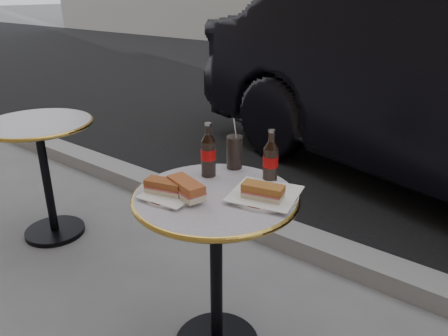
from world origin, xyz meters
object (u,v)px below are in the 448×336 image
Objects in this scene: plate_right at (265,196)px; cola_glass at (234,152)px; bistro_table at (216,276)px; cola_bottle_right at (271,157)px; plate_left at (171,195)px; cola_bottle_left at (208,150)px.

cola_glass is at bearing 148.41° from plate_right.
cola_glass is (-0.10, 0.25, 0.44)m from bistro_table.
cola_bottle_right is at bearing 64.38° from bistro_table.
cola_glass reaches higher than plate_left.
bistro_table is 0.41m from plate_left.
plate_left is 1.36× the size of cola_glass.
plate_left is 0.89× the size of cola_bottle_right.
cola_glass is at bearing 111.89° from bistro_table.
plate_left is 0.78× the size of plate_right.
cola_bottle_left is at bearing 138.49° from bistro_table.
cola_bottle_left reaches higher than plate_left.
cola_glass is (0.03, 0.13, -0.04)m from cola_bottle_left.
cola_bottle_left is 1.58× the size of cola_glass.
plate_left is 0.26m from cola_bottle_left.
cola_glass reaches higher than bistro_table.
cola_bottle_right is at bearing -10.25° from cola_glass.
cola_glass is at bearing 87.99° from plate_left.
bistro_table is at bearing -41.51° from cola_bottle_left.
cola_bottle_right is at bearing 21.95° from cola_bottle_left.
cola_glass is at bearing 75.88° from cola_bottle_left.
cola_bottle_right is (0.10, 0.21, 0.47)m from bistro_table.
bistro_table is 0.51m from cola_glass.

